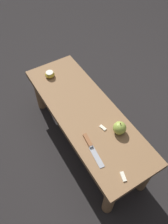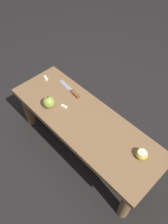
# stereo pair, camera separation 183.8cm
# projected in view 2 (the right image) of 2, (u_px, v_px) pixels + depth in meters

# --- Properties ---
(ground_plane) EXTENTS (8.00, 8.00, 0.00)m
(ground_plane) POSITION_uv_depth(u_px,v_px,m) (84.00, 150.00, 1.81)
(ground_plane) COLOR black
(wooden_bench) EXTENTS (1.19, 0.41, 0.41)m
(wooden_bench) POSITION_uv_depth(u_px,v_px,m) (84.00, 126.00, 1.55)
(wooden_bench) COLOR olive
(wooden_bench) RESTS_ON ground_plane
(knife) EXTENTS (0.24, 0.05, 0.02)m
(knife) POSITION_uv_depth(u_px,v_px,m) (72.00, 91.00, 1.65)
(knife) COLOR #9EA0A5
(knife) RESTS_ON wooden_bench
(apple_whole) EXTENTS (0.09, 0.09, 0.10)m
(apple_whole) POSITION_uv_depth(u_px,v_px,m) (49.00, 102.00, 1.54)
(apple_whole) COLOR #9EB747
(apple_whole) RESTS_ON wooden_bench
(apple_cut) EXTENTS (0.08, 0.08, 0.05)m
(apple_cut) POSITION_uv_depth(u_px,v_px,m) (142.00, 154.00, 1.30)
(apple_cut) COLOR gold
(apple_cut) RESTS_ON wooden_bench
(apple_slice_near_knife) EXTENTS (0.06, 0.04, 0.01)m
(apple_slice_near_knife) POSITION_uv_depth(u_px,v_px,m) (46.00, 78.00, 1.75)
(apple_slice_near_knife) COLOR silver
(apple_slice_near_knife) RESTS_ON wooden_bench
(apple_slice_center) EXTENTS (0.05, 0.03, 0.01)m
(apple_slice_center) POSITION_uv_depth(u_px,v_px,m) (64.00, 106.00, 1.56)
(apple_slice_center) COLOR silver
(apple_slice_center) RESTS_ON wooden_bench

